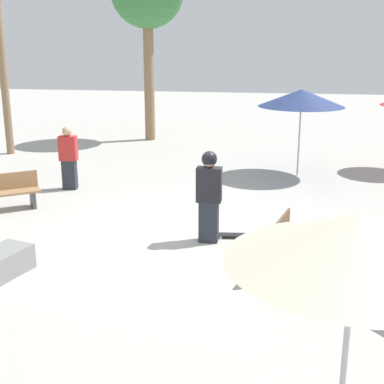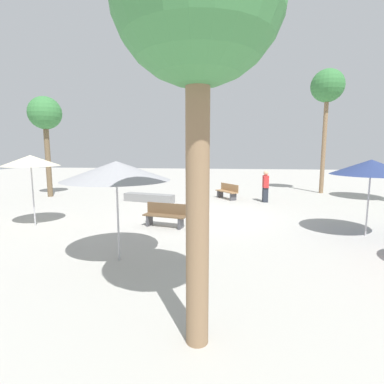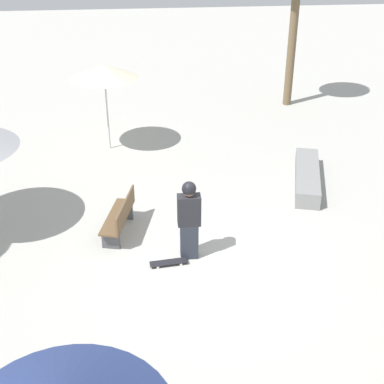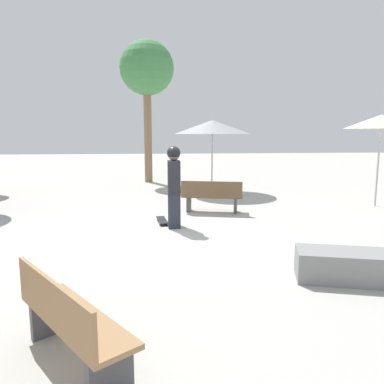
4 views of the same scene
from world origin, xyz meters
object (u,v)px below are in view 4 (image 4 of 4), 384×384
Objects in this scene: shade_umbrella_grey at (212,127)px; palm_tree_center_right at (147,70)px; bench_far at (69,320)px; skater_main at (174,184)px; bench_near at (212,197)px; skateboard at (162,220)px; shade_umbrella_cream at (381,122)px.

palm_tree_center_right reaches higher than shade_umbrella_grey.
skater_main is at bearing 130.47° from bench_far.
shade_umbrella_grey is 4.46m from palm_tree_center_right.
bench_far is 13.53m from palm_tree_center_right.
skater_main reaches higher than bench_near.
palm_tree_center_right reaches higher than skateboard.
skater_main is at bearing -112.39° from bench_near.
bench_near is at bearing -98.55° from shade_umbrella_grey.
bench_near is 0.64× the size of shade_umbrella_cream.
bench_far reaches higher than skateboard.
bench_near is 5.23m from shade_umbrella_cream.
palm_tree_center_right is at bearing 127.11° from shade_umbrella_grey.
skater_main is at bearing -84.93° from palm_tree_center_right.
skater_main is 0.31× the size of palm_tree_center_right.
bench_far is at bearing 164.07° from skateboard.
bench_far is 10.38m from shade_umbrella_grey.
skater_main reaches higher than skateboard.
shade_umbrella_grey is at bearing -28.87° from skateboard.
skater_main is at bearing -162.36° from shade_umbrella_cream.
bench_far is at bearing -136.17° from shade_umbrella_cream.
shade_umbrella_grey is at bearing -17.80° from skater_main.
skater_main is 0.68× the size of shade_umbrella_grey.
palm_tree_center_right is at bearing 141.87° from bench_far.
bench_near is at bearing 124.60° from bench_far.
skater_main is 8.74m from palm_tree_center_right.
bench_near is 0.28× the size of palm_tree_center_right.
palm_tree_center_right is (0.49, 12.85, 4.21)m from bench_far.
skateboard is 5.29m from shade_umbrella_grey.
shade_umbrella_cream reaches higher than bench_far.
skater_main is 6.36m from shade_umbrella_cream.
skateboard is at bearing -129.15° from bench_near.
shade_umbrella_grey is 5.26m from shade_umbrella_cream.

